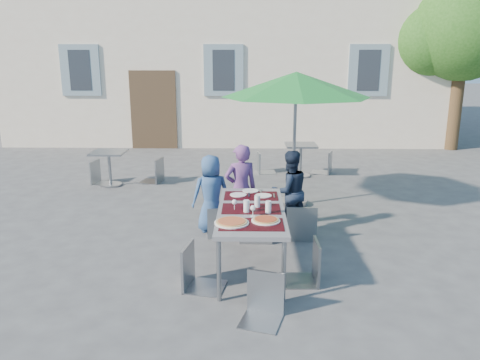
{
  "coord_description": "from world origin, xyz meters",
  "views": [
    {
      "loc": [
        0.72,
        -5.81,
        2.51
      ],
      "look_at": [
        0.6,
        0.47,
        0.88
      ],
      "focal_mm": 35.0,
      "sensor_mm": 36.0,
      "label": 1
    }
  ],
  "objects_px": {
    "child_0": "(211,193)",
    "patio_umbrella": "(296,86)",
    "pizza_near_left": "(232,222)",
    "chair_5": "(264,271)",
    "dining_table": "(251,213)",
    "bg_chair_r_1": "(326,149)",
    "child_1": "(241,189)",
    "chair_2": "(302,201)",
    "chair_0": "(220,203)",
    "bg_chair_l_1": "(263,150)",
    "chair_4": "(309,237)",
    "bg_chair_l_0": "(98,158)",
    "child_2": "(289,191)",
    "chair_3": "(196,241)",
    "pizza_near_right": "(266,220)",
    "chair_1": "(256,200)",
    "bg_chair_r_0": "(154,156)",
    "cafe_table_1": "(301,155)",
    "cafe_table_0": "(109,163)"
  },
  "relations": [
    {
      "from": "child_1",
      "to": "chair_2",
      "type": "height_order",
      "value": "child_1"
    },
    {
      "from": "cafe_table_1",
      "to": "dining_table",
      "type": "bearing_deg",
      "value": -103.31
    },
    {
      "from": "pizza_near_left",
      "to": "bg_chair_l_1",
      "type": "height_order",
      "value": "bg_chair_l_1"
    },
    {
      "from": "bg_chair_r_0",
      "to": "chair_4",
      "type": "bearing_deg",
      "value": -59.43
    },
    {
      "from": "chair_4",
      "to": "bg_chair_l_0",
      "type": "relative_size",
      "value": 1.03
    },
    {
      "from": "chair_4",
      "to": "child_0",
      "type": "bearing_deg",
      "value": 126.88
    },
    {
      "from": "pizza_near_left",
      "to": "chair_2",
      "type": "xyz_separation_m",
      "value": [
        0.93,
        1.45,
        -0.2
      ]
    },
    {
      "from": "child_1",
      "to": "chair_0",
      "type": "xyz_separation_m",
      "value": [
        -0.29,
        -0.19,
        -0.16
      ]
    },
    {
      "from": "child_1",
      "to": "bg_chair_r_0",
      "type": "height_order",
      "value": "child_1"
    },
    {
      "from": "chair_2",
      "to": "patio_umbrella",
      "type": "height_order",
      "value": "patio_umbrella"
    },
    {
      "from": "child_2",
      "to": "chair_4",
      "type": "bearing_deg",
      "value": 70.9
    },
    {
      "from": "pizza_near_right",
      "to": "chair_2",
      "type": "xyz_separation_m",
      "value": [
        0.56,
        1.37,
        -0.2
      ]
    },
    {
      "from": "chair_0",
      "to": "bg_chair_r_0",
      "type": "xyz_separation_m",
      "value": [
        -1.55,
        3.06,
        0.06
      ]
    },
    {
      "from": "pizza_near_right",
      "to": "chair_5",
      "type": "xyz_separation_m",
      "value": [
        -0.04,
        -0.74,
        -0.27
      ]
    },
    {
      "from": "chair_1",
      "to": "chair_5",
      "type": "distance_m",
      "value": 2.02
    },
    {
      "from": "bg_chair_l_1",
      "to": "chair_2",
      "type": "bearing_deg",
      "value": -83.88
    },
    {
      "from": "chair_1",
      "to": "cafe_table_1",
      "type": "bearing_deg",
      "value": 74.96
    },
    {
      "from": "cafe_table_1",
      "to": "pizza_near_left",
      "type": "bearing_deg",
      "value": -104.28
    },
    {
      "from": "bg_chair_r_0",
      "to": "chair_2",
      "type": "bearing_deg",
      "value": -49.35
    },
    {
      "from": "pizza_near_right",
      "to": "chair_2",
      "type": "distance_m",
      "value": 1.49
    },
    {
      "from": "chair_3",
      "to": "cafe_table_0",
      "type": "xyz_separation_m",
      "value": [
        -2.24,
        4.35,
        -0.09
      ]
    },
    {
      "from": "child_0",
      "to": "patio_umbrella",
      "type": "bearing_deg",
      "value": -155.67
    },
    {
      "from": "chair_2",
      "to": "patio_umbrella",
      "type": "xyz_separation_m",
      "value": [
        0.03,
        1.62,
        1.51
      ]
    },
    {
      "from": "chair_4",
      "to": "bg_chair_r_1",
      "type": "relative_size",
      "value": 0.98
    },
    {
      "from": "child_2",
      "to": "chair_3",
      "type": "height_order",
      "value": "child_2"
    },
    {
      "from": "pizza_near_left",
      "to": "bg_chair_r_1",
      "type": "height_order",
      "value": "bg_chair_r_1"
    },
    {
      "from": "pizza_near_right",
      "to": "chair_2",
      "type": "height_order",
      "value": "chair_2"
    },
    {
      "from": "child_0",
      "to": "chair_1",
      "type": "relative_size",
      "value": 1.12
    },
    {
      "from": "pizza_near_right",
      "to": "bg_chair_l_1",
      "type": "distance_m",
      "value": 5.43
    },
    {
      "from": "bg_chair_l_1",
      "to": "bg_chair_r_1",
      "type": "height_order",
      "value": "bg_chair_r_1"
    },
    {
      "from": "bg_chair_l_0",
      "to": "child_1",
      "type": "bearing_deg",
      "value": -42.7
    },
    {
      "from": "child_0",
      "to": "child_1",
      "type": "relative_size",
      "value": 0.87
    },
    {
      "from": "dining_table",
      "to": "bg_chair_r_1",
      "type": "distance_m",
      "value": 5.24
    },
    {
      "from": "dining_table",
      "to": "child_1",
      "type": "relative_size",
      "value": 1.39
    },
    {
      "from": "child_0",
      "to": "bg_chair_r_1",
      "type": "distance_m",
      "value": 4.35
    },
    {
      "from": "chair_2",
      "to": "bg_chair_l_1",
      "type": "bearing_deg",
      "value": 96.12
    },
    {
      "from": "chair_0",
      "to": "bg_chair_r_1",
      "type": "distance_m",
      "value": 4.49
    },
    {
      "from": "patio_umbrella",
      "to": "bg_chair_l_0",
      "type": "height_order",
      "value": "patio_umbrella"
    },
    {
      "from": "bg_chair_r_0",
      "to": "chair_1",
      "type": "bearing_deg",
      "value": -57.58
    },
    {
      "from": "pizza_near_left",
      "to": "chair_5",
      "type": "distance_m",
      "value": 0.79
    },
    {
      "from": "chair_4",
      "to": "cafe_table_1",
      "type": "xyz_separation_m",
      "value": [
        0.44,
        5.04,
        -0.07
      ]
    },
    {
      "from": "chair_3",
      "to": "child_2",
      "type": "bearing_deg",
      "value": 57.03
    },
    {
      "from": "child_1",
      "to": "chair_1",
      "type": "height_order",
      "value": "child_1"
    },
    {
      "from": "cafe_table_0",
      "to": "bg_chair_r_0",
      "type": "xyz_separation_m",
      "value": [
        0.86,
        0.28,
        0.1
      ]
    },
    {
      "from": "dining_table",
      "to": "cafe_table_1",
      "type": "relative_size",
      "value": 2.58
    },
    {
      "from": "dining_table",
      "to": "chair_2",
      "type": "bearing_deg",
      "value": 52.04
    },
    {
      "from": "child_0",
      "to": "bg_chair_r_1",
      "type": "bearing_deg",
      "value": -141.45
    },
    {
      "from": "dining_table",
      "to": "child_2",
      "type": "height_order",
      "value": "child_2"
    },
    {
      "from": "chair_3",
      "to": "cafe_table_1",
      "type": "height_order",
      "value": "chair_3"
    },
    {
      "from": "dining_table",
      "to": "chair_1",
      "type": "xyz_separation_m",
      "value": [
        0.07,
        0.82,
        -0.08
      ]
    }
  ]
}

